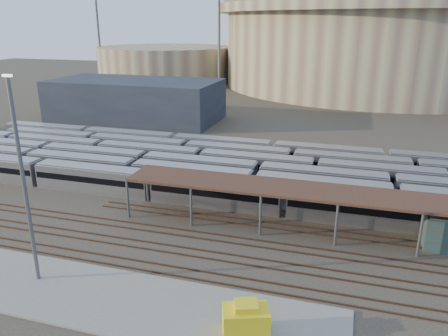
% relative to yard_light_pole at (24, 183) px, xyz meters
% --- Properties ---
extents(ground, '(420.00, 420.00, 0.00)m').
position_rel_yard_light_pole_xyz_m(ground, '(9.37, 14.19, -10.01)').
color(ground, '#383026').
rests_on(ground, ground).
extents(apron, '(50.00, 9.00, 0.20)m').
position_rel_yard_light_pole_xyz_m(apron, '(4.37, -0.81, -9.91)').
color(apron, gray).
rests_on(apron, ground).
extents(subway_trains, '(129.19, 23.90, 3.60)m').
position_rel_yard_light_pole_xyz_m(subway_trains, '(11.50, 32.69, -8.21)').
color(subway_trains, '#ADADB2').
rests_on(subway_trains, ground).
extents(inspection_shed, '(60.30, 6.00, 5.30)m').
position_rel_yard_light_pole_xyz_m(inspection_shed, '(31.37, 18.19, -5.03)').
color(inspection_shed, '#5B5C60').
rests_on(inspection_shed, ground).
extents(empty_tracks, '(170.00, 9.62, 0.18)m').
position_rel_yard_light_pole_xyz_m(empty_tracks, '(9.37, 9.19, -9.92)').
color(empty_tracks, '#4C3323').
rests_on(empty_tracks, ground).
extents(stadium, '(124.00, 124.00, 32.50)m').
position_rel_yard_light_pole_xyz_m(stadium, '(34.37, 154.19, 6.46)').
color(stadium, tan).
rests_on(stadium, ground).
extents(secondary_arena, '(56.00, 56.00, 14.00)m').
position_rel_yard_light_pole_xyz_m(secondary_arena, '(-50.63, 144.19, -3.01)').
color(secondary_arena, tan).
rests_on(secondary_arena, ground).
extents(service_building, '(42.00, 20.00, 10.00)m').
position_rel_yard_light_pole_xyz_m(service_building, '(-25.63, 69.19, -5.01)').
color(service_building, '#1E232D').
rests_on(service_building, ground).
extents(floodlight_0, '(4.00, 1.00, 38.40)m').
position_rel_yard_light_pole_xyz_m(floodlight_0, '(-20.63, 124.19, 10.63)').
color(floodlight_0, '#5B5C60').
rests_on(floodlight_0, ground).
extents(floodlight_1, '(4.00, 1.00, 38.40)m').
position_rel_yard_light_pole_xyz_m(floodlight_1, '(-75.63, 134.19, 10.63)').
color(floodlight_1, '#5B5C60').
rests_on(floodlight_1, ground).
extents(floodlight_3, '(4.00, 1.00, 38.40)m').
position_rel_yard_light_pole_xyz_m(floodlight_3, '(-0.63, 174.19, 10.63)').
color(floodlight_3, '#5B5C60').
rests_on(floodlight_3, ground).
extents(yard_light_pole, '(0.81, 0.36, 19.46)m').
position_rel_yard_light_pole_xyz_m(yard_light_pole, '(0.00, 0.00, 0.00)').
color(yard_light_pole, '#5B5C60').
rests_on(yard_light_pole, apron).
extents(yellow_equipment, '(4.19, 3.38, 2.27)m').
position_rel_yard_light_pole_xyz_m(yellow_equipment, '(21.15, -1.84, -8.68)').
color(yellow_equipment, yellow).
rests_on(yellow_equipment, apron).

